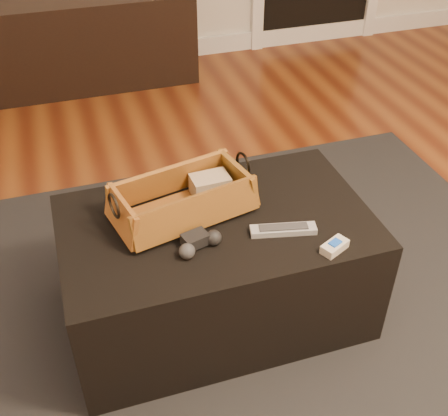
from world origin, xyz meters
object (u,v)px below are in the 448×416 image
object	(u,v)px
cream_gadget	(335,246)
game_controller	(198,242)
media_cabinet	(80,42)
ottoman	(217,268)
wicker_basket	(183,200)
silver_remote	(283,230)
tv_remote	(179,212)

from	to	relation	value
cream_gadget	game_controller	bearing A→B (deg)	161.19
media_cabinet	ottoman	world-z (taller)	media_cabinet
wicker_basket	silver_remote	size ratio (longest dim) A/B	2.33
silver_remote	wicker_basket	bearing A→B (deg)	145.65
silver_remote	ottoman	bearing A→B (deg)	146.52
media_cabinet	wicker_basket	xyz separation A→B (m)	(0.13, -2.06, 0.21)
wicker_basket	cream_gadget	size ratio (longest dim) A/B	5.01
wicker_basket	media_cabinet	bearing A→B (deg)	93.74
wicker_basket	tv_remote	bearing A→B (deg)	-130.37
media_cabinet	cream_gadget	bearing A→B (deg)	-77.60
silver_remote	cream_gadget	size ratio (longest dim) A/B	2.15
media_cabinet	wicker_basket	distance (m)	2.08
wicker_basket	silver_remote	bearing A→B (deg)	-34.35
game_controller	cream_gadget	distance (m)	0.41
media_cabinet	tv_remote	distance (m)	2.09
tv_remote	silver_remote	size ratio (longest dim) A/B	1.13
ottoman	silver_remote	size ratio (longest dim) A/B	4.73
silver_remote	cream_gadget	bearing A→B (deg)	-47.49
game_controller	cream_gadget	xyz separation A→B (m)	(0.39, -0.13, -0.01)
ottoman	wicker_basket	world-z (taller)	wicker_basket
tv_remote	game_controller	world-z (taller)	game_controller
wicker_basket	game_controller	size ratio (longest dim) A/B	3.18
media_cabinet	silver_remote	bearing A→B (deg)	-79.72
tv_remote	wicker_basket	distance (m)	0.04
cream_gadget	silver_remote	bearing A→B (deg)	132.51
game_controller	silver_remote	bearing A→B (deg)	-1.51
wicker_basket	game_controller	distance (m)	0.18
media_cabinet	wicker_basket	world-z (taller)	wicker_basket
tv_remote	cream_gadget	world-z (taller)	tv_remote
tv_remote	cream_gadget	distance (m)	0.50
media_cabinet	cream_gadget	world-z (taller)	media_cabinet
media_cabinet	tv_remote	world-z (taller)	media_cabinet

